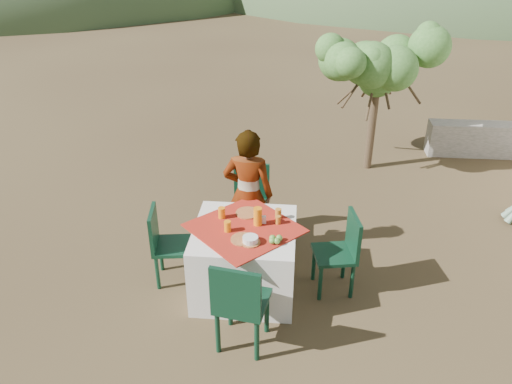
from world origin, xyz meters
TOP-DOWN VIEW (x-y plane):
  - ground at (0.00, 0.00)m, footprint 160.00×160.00m
  - table at (-0.35, -0.37)m, footprint 1.30×1.30m
  - chair_far at (-0.39, 0.66)m, footprint 0.44×0.44m
  - chair_near at (-0.30, -1.22)m, footprint 0.52×0.52m
  - chair_left at (-1.20, -0.29)m, footprint 0.45×0.45m
  - chair_right at (0.64, -0.28)m, footprint 0.48×0.48m
  - person at (-0.38, 0.29)m, footprint 0.59×0.42m
  - shrub_tree at (1.32, 2.81)m, footprint 1.65×1.62m
  - stone_wall at (3.60, 3.40)m, footprint 2.60×0.35m
  - plate_far at (-0.35, -0.10)m, footprint 0.25×0.25m
  - plate_near at (-0.34, -0.59)m, footprint 0.24×0.24m
  - glass_far at (-0.60, -0.20)m, footprint 0.07×0.07m
  - glass_near at (-0.51, -0.45)m, footprint 0.07×0.07m
  - juice_pitcher at (-0.22, -0.30)m, footprint 0.09×0.09m
  - bowl_plate at (-0.27, -0.63)m, footprint 0.19×0.19m
  - white_bowl at (-0.27, -0.63)m, footprint 0.15×0.15m
  - jar_left at (-0.02, -0.26)m, footprint 0.05×0.05m
  - jar_right at (-0.02, -0.15)m, footprint 0.07×0.07m
  - napkin_holder at (-0.17, -0.27)m, footprint 0.07×0.05m
  - fruit_cluster at (-0.03, -0.60)m, footprint 0.13×0.12m

SIDE VIEW (x-z plane):
  - ground at x=0.00m, z-range 0.00..0.00m
  - stone_wall at x=3.60m, z-range 0.00..0.55m
  - table at x=-0.35m, z-range 0.00..0.76m
  - chair_left at x=-1.20m, z-range 0.05..0.91m
  - chair_right at x=0.64m, z-range 0.05..0.93m
  - chair_far at x=-0.39m, z-range 0.05..0.98m
  - chair_near at x=-0.30m, z-range 0.05..1.02m
  - bowl_plate at x=-0.27m, z-range 0.76..0.77m
  - plate_far at x=-0.35m, z-range 0.76..0.78m
  - plate_near at x=-0.34m, z-range 0.76..0.78m
  - person at x=-0.38m, z-range 0.00..1.54m
  - fruit_cluster at x=-0.03m, z-range 0.76..0.83m
  - white_bowl at x=-0.27m, z-range 0.77..0.83m
  - napkin_holder at x=-0.17m, z-range 0.76..0.84m
  - jar_left at x=-0.02m, z-range 0.76..0.85m
  - jar_right at x=-0.02m, z-range 0.76..0.87m
  - glass_near at x=-0.51m, z-range 0.76..0.87m
  - glass_far at x=-0.60m, z-range 0.76..0.88m
  - juice_pitcher at x=-0.22m, z-range 0.76..0.95m
  - shrub_tree at x=1.32m, z-range 0.56..2.51m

